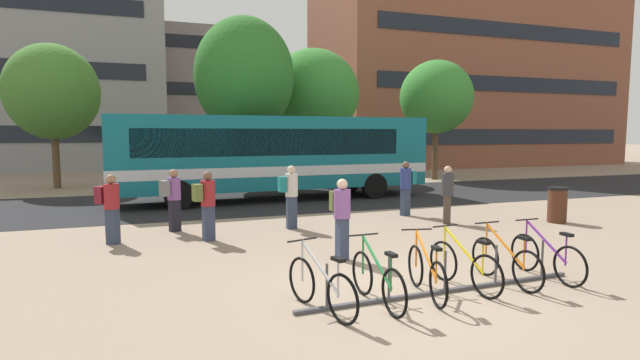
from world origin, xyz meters
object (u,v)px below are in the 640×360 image
object	(u,v)px
parked_bicycle_orange_2	(426,273)
commuter_olive_pack_2	(341,213)
parked_bicycle_purple_5	(546,257)
commuter_olive_pack_4	(447,190)
parked_bicycle_orange_4	(505,262)
city_bus	(277,154)
parked_bicycle_yellow_3	(464,267)
commuter_olive_pack_6	(207,201)
street_tree_1	(313,94)
trash_bin	(557,205)
parked_bicycle_green_1	(377,280)
commuter_grey_pack_5	(173,196)
street_tree_2	(436,97)
parked_bicycle_silver_0	(321,287)
street_tree_3	(244,76)
commuter_maroon_pack_1	(110,204)
commuter_teal_pack_3	(290,192)
street_tree_0	(52,92)
commuter_teal_pack_0	(406,184)

from	to	relation	value
parked_bicycle_orange_2	commuter_olive_pack_2	size ratio (longest dim) A/B	1.02
parked_bicycle_purple_5	commuter_olive_pack_4	world-z (taller)	commuter_olive_pack_4
parked_bicycle_orange_4	commuter_olive_pack_2	size ratio (longest dim) A/B	1.04
parked_bicycle_orange_2	parked_bicycle_orange_4	xyz separation A→B (m)	(1.63, 0.11, 0.00)
city_bus	commuter_olive_pack_4	distance (m)	7.29
city_bus	parked_bicycle_yellow_3	world-z (taller)	city_bus
commuter_olive_pack_6	parked_bicycle_yellow_3	bearing A→B (deg)	-68.76
street_tree_1	parked_bicycle_orange_4	bearing A→B (deg)	-98.15
parked_bicycle_orange_2	trash_bin	distance (m)	8.14
parked_bicycle_green_1	commuter_grey_pack_5	xyz separation A→B (m)	(-2.69, 6.62, 0.56)
parked_bicycle_purple_5	trash_bin	distance (m)	6.05
parked_bicycle_yellow_3	street_tree_2	size ratio (longest dim) A/B	0.26
parked_bicycle_silver_0	parked_bicycle_green_1	xyz separation A→B (m)	(0.90, 0.01, 0.00)
parked_bicycle_orange_4	street_tree_3	world-z (taller)	street_tree_3
parked_bicycle_orange_2	parked_bicycle_green_1	bearing A→B (deg)	107.82
parked_bicycle_yellow_3	commuter_maroon_pack_1	bearing A→B (deg)	40.24
commuter_teal_pack_3	parked_bicycle_green_1	bearing A→B (deg)	-93.66
street_tree_2	parked_bicycle_yellow_3	bearing A→B (deg)	-121.24
commuter_olive_pack_4	street_tree_1	bearing A→B (deg)	-149.70
parked_bicycle_yellow_3	parked_bicycle_purple_5	xyz separation A→B (m)	(1.74, 0.01, 0.00)
parked_bicycle_green_1	commuter_olive_pack_2	size ratio (longest dim) A/B	1.04
street_tree_2	parked_bicycle_orange_2	bearing A→B (deg)	-123.03
parked_bicycle_silver_0	street_tree_0	distance (m)	20.20
parked_bicycle_orange_2	street_tree_2	xyz separation A→B (m)	(10.71, 16.48, 4.17)
parked_bicycle_yellow_3	street_tree_0	distance (m)	21.00
parked_bicycle_yellow_3	commuter_teal_pack_0	xyz separation A→B (m)	(2.63, 6.59, 0.60)
parked_bicycle_green_1	commuter_grey_pack_5	distance (m)	7.17
commuter_grey_pack_5	trash_bin	xyz separation A→B (m)	(10.56, -2.30, -0.43)
street_tree_2	city_bus	bearing A→B (deg)	-154.28
parked_bicycle_purple_5	trash_bin	size ratio (longest dim) A/B	1.67
commuter_olive_pack_4	street_tree_2	world-z (taller)	street_tree_2
street_tree_1	parked_bicycle_green_1	bearing A→B (deg)	-105.51
parked_bicycle_silver_0	parked_bicycle_orange_4	xyz separation A→B (m)	(3.43, 0.22, 0.00)
parked_bicycle_yellow_3	commuter_olive_pack_4	xyz separation A→B (m)	(3.08, 5.05, 0.57)
street_tree_1	commuter_olive_pack_6	bearing A→B (deg)	-117.99
commuter_teal_pack_0	commuter_olive_pack_4	bearing A→B (deg)	89.83
parked_bicycle_green_1	commuter_teal_pack_3	world-z (taller)	commuter_teal_pack_3
parked_bicycle_green_1	commuter_grey_pack_5	size ratio (longest dim) A/B	1.05
parked_bicycle_orange_4	street_tree_1	distance (m)	19.13
parked_bicycle_yellow_3	trash_bin	distance (m)	7.43
city_bus	parked_bicycle_orange_4	size ratio (longest dim) A/B	7.03
commuter_olive_pack_2	commuter_grey_pack_5	xyz separation A→B (m)	(-3.15, 4.01, -0.01)
parked_bicycle_green_1	commuter_olive_pack_6	size ratio (longest dim) A/B	1.03
parked_bicycle_purple_5	commuter_olive_pack_4	distance (m)	5.24
parked_bicycle_purple_5	commuter_olive_pack_6	distance (m)	7.38
commuter_teal_pack_0	commuter_maroon_pack_1	bearing A→B (deg)	-8.87
street_tree_3	street_tree_2	bearing A→B (deg)	3.01
commuter_olive_pack_2	commuter_teal_pack_0	bearing A→B (deg)	134.58
commuter_teal_pack_3	street_tree_2	size ratio (longest dim) A/B	0.26
city_bus	commuter_maroon_pack_1	size ratio (longest dim) A/B	7.41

